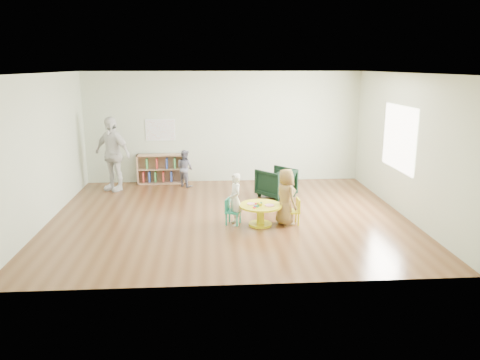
{
  "coord_description": "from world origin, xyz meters",
  "views": [
    {
      "loc": [
        -0.4,
        -8.9,
        2.94
      ],
      "look_at": [
        0.19,
        -0.3,
        0.82
      ],
      "focal_mm": 35.0,
      "sensor_mm": 36.0,
      "label": 1
    }
  ],
  "objects_px": {
    "child_right": "(286,197)",
    "toddler": "(185,168)",
    "adult_caretaker": "(112,154)",
    "kid_chair_left": "(231,211)",
    "kid_chair_right": "(294,210)",
    "bookshelf": "(161,169)",
    "child_left": "(235,199)",
    "activity_table": "(260,211)",
    "armchair": "(276,183)"
  },
  "relations": [
    {
      "from": "child_right",
      "to": "toddler",
      "type": "distance_m",
      "value": 3.64
    },
    {
      "from": "child_right",
      "to": "adult_caretaker",
      "type": "height_order",
      "value": "adult_caretaker"
    },
    {
      "from": "kid_chair_left",
      "to": "kid_chair_right",
      "type": "relative_size",
      "value": 0.99
    },
    {
      "from": "bookshelf",
      "to": "adult_caretaker",
      "type": "height_order",
      "value": "adult_caretaker"
    },
    {
      "from": "child_right",
      "to": "child_left",
      "type": "bearing_deg",
      "value": 63.18
    },
    {
      "from": "toddler",
      "to": "activity_table",
      "type": "bearing_deg",
      "value": 159.27
    },
    {
      "from": "kid_chair_right",
      "to": "child_right",
      "type": "distance_m",
      "value": 0.31
    },
    {
      "from": "bookshelf",
      "to": "kid_chair_right",
      "type": "bearing_deg",
      "value": -50.4
    },
    {
      "from": "activity_table",
      "to": "child_left",
      "type": "bearing_deg",
      "value": 171.8
    },
    {
      "from": "bookshelf",
      "to": "toddler",
      "type": "relative_size",
      "value": 1.31
    },
    {
      "from": "activity_table",
      "to": "kid_chair_left",
      "type": "xyz_separation_m",
      "value": [
        -0.54,
        0.1,
        -0.01
      ]
    },
    {
      "from": "kid_chair_right",
      "to": "adult_caretaker",
      "type": "bearing_deg",
      "value": 52.55
    },
    {
      "from": "kid_chair_left",
      "to": "kid_chair_right",
      "type": "distance_m",
      "value": 1.18
    },
    {
      "from": "activity_table",
      "to": "toddler",
      "type": "height_order",
      "value": "toddler"
    },
    {
      "from": "armchair",
      "to": "adult_caretaker",
      "type": "distance_m",
      "value": 3.96
    },
    {
      "from": "bookshelf",
      "to": "child_right",
      "type": "distance_m",
      "value": 4.32
    },
    {
      "from": "armchair",
      "to": "kid_chair_right",
      "type": "bearing_deg",
      "value": 51.44
    },
    {
      "from": "activity_table",
      "to": "adult_caretaker",
      "type": "xyz_separation_m",
      "value": [
        -3.25,
        2.8,
        0.61
      ]
    },
    {
      "from": "child_right",
      "to": "adult_caretaker",
      "type": "relative_size",
      "value": 0.61
    },
    {
      "from": "kid_chair_right",
      "to": "bookshelf",
      "type": "xyz_separation_m",
      "value": [
        -2.81,
        3.4,
        0.1
      ]
    },
    {
      "from": "kid_chair_left",
      "to": "armchair",
      "type": "height_order",
      "value": "armchair"
    },
    {
      "from": "armchair",
      "to": "toddler",
      "type": "relative_size",
      "value": 0.8
    },
    {
      "from": "kid_chair_right",
      "to": "adult_caretaker",
      "type": "height_order",
      "value": "adult_caretaker"
    },
    {
      "from": "kid_chair_left",
      "to": "kid_chair_right",
      "type": "xyz_separation_m",
      "value": [
        1.18,
        -0.09,
        0.0
      ]
    },
    {
      "from": "child_right",
      "to": "kid_chair_left",
      "type": "bearing_deg",
      "value": 61.61
    },
    {
      "from": "bookshelf",
      "to": "adult_caretaker",
      "type": "bearing_deg",
      "value": -150.37
    },
    {
      "from": "child_right",
      "to": "adult_caretaker",
      "type": "distance_m",
      "value": 4.67
    },
    {
      "from": "bookshelf",
      "to": "armchair",
      "type": "relative_size",
      "value": 1.64
    },
    {
      "from": "bookshelf",
      "to": "kid_chair_left",
      "type": "bearing_deg",
      "value": -63.76
    },
    {
      "from": "child_left",
      "to": "child_right",
      "type": "bearing_deg",
      "value": 72.19
    },
    {
      "from": "bookshelf",
      "to": "child_left",
      "type": "relative_size",
      "value": 1.21
    },
    {
      "from": "kid_chair_left",
      "to": "child_right",
      "type": "bearing_deg",
      "value": 104.53
    },
    {
      "from": "child_left",
      "to": "toddler",
      "type": "relative_size",
      "value": 1.08
    },
    {
      "from": "kid_chair_left",
      "to": "toddler",
      "type": "xyz_separation_m",
      "value": [
        -1.0,
        2.94,
        0.19
      ]
    },
    {
      "from": "armchair",
      "to": "toddler",
      "type": "height_order",
      "value": "toddler"
    },
    {
      "from": "activity_table",
      "to": "child_right",
      "type": "bearing_deg",
      "value": 1.08
    },
    {
      "from": "armchair",
      "to": "toddler",
      "type": "xyz_separation_m",
      "value": [
        -2.12,
        1.11,
        0.13
      ]
    },
    {
      "from": "kid_chair_right",
      "to": "armchair",
      "type": "height_order",
      "value": "armchair"
    },
    {
      "from": "activity_table",
      "to": "child_right",
      "type": "relative_size",
      "value": 0.74
    },
    {
      "from": "activity_table",
      "to": "kid_chair_right",
      "type": "xyz_separation_m",
      "value": [
        0.64,
        0.01,
        -0.01
      ]
    },
    {
      "from": "child_left",
      "to": "toddler",
      "type": "distance_m",
      "value": 3.16
    },
    {
      "from": "kid_chair_left",
      "to": "bookshelf",
      "type": "distance_m",
      "value": 3.69
    },
    {
      "from": "bookshelf",
      "to": "armchair",
      "type": "bearing_deg",
      "value": -28.32
    },
    {
      "from": "armchair",
      "to": "toddler",
      "type": "distance_m",
      "value": 2.4
    },
    {
      "from": "activity_table",
      "to": "child_left",
      "type": "xyz_separation_m",
      "value": [
        -0.47,
        0.07,
        0.22
      ]
    },
    {
      "from": "child_left",
      "to": "toddler",
      "type": "bearing_deg",
      "value": -174.38
    },
    {
      "from": "bookshelf",
      "to": "activity_table",
      "type": "bearing_deg",
      "value": -57.47
    },
    {
      "from": "activity_table",
      "to": "kid_chair_right",
      "type": "bearing_deg",
      "value": 1.07
    },
    {
      "from": "armchair",
      "to": "child_right",
      "type": "xyz_separation_m",
      "value": [
        -0.1,
        -1.92,
        0.21
      ]
    },
    {
      "from": "kid_chair_right",
      "to": "child_left",
      "type": "distance_m",
      "value": 1.13
    }
  ]
}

